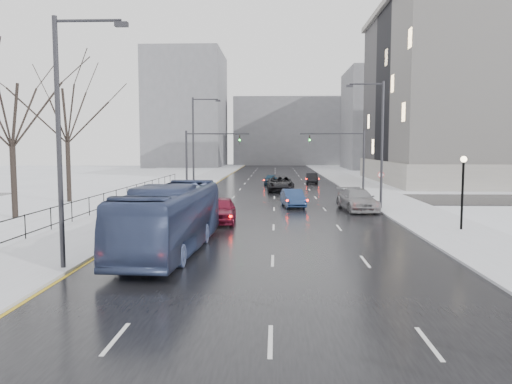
# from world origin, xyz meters

# --- Properties ---
(road) EXTENTS (16.00, 150.00, 0.04)m
(road) POSITION_xyz_m (0.00, 60.00, 0.02)
(road) COLOR black
(road) RESTS_ON ground
(cross_road) EXTENTS (130.00, 10.00, 0.04)m
(cross_road) POSITION_xyz_m (0.00, 48.00, 0.02)
(cross_road) COLOR black
(cross_road) RESTS_ON ground
(sidewalk_left) EXTENTS (5.00, 150.00, 0.16)m
(sidewalk_left) POSITION_xyz_m (-10.50, 60.00, 0.08)
(sidewalk_left) COLOR silver
(sidewalk_left) RESTS_ON ground
(sidewalk_right) EXTENTS (5.00, 150.00, 0.16)m
(sidewalk_right) POSITION_xyz_m (10.50, 60.00, 0.08)
(sidewalk_right) COLOR silver
(sidewalk_right) RESTS_ON ground
(park_strip) EXTENTS (14.00, 150.00, 0.12)m
(park_strip) POSITION_xyz_m (-20.00, 60.00, 0.06)
(park_strip) COLOR white
(park_strip) RESTS_ON ground
(tree_park_d) EXTENTS (8.75, 8.75, 12.50)m
(tree_park_d) POSITION_xyz_m (-17.80, 34.00, 0.00)
(tree_park_d) COLOR black
(tree_park_d) RESTS_ON ground
(tree_park_e) EXTENTS (9.45, 9.45, 13.50)m
(tree_park_e) POSITION_xyz_m (-18.20, 44.00, 0.00)
(tree_park_e) COLOR black
(tree_park_e) RESTS_ON ground
(iron_fence) EXTENTS (0.06, 70.00, 1.30)m
(iron_fence) POSITION_xyz_m (-13.00, 30.00, 0.91)
(iron_fence) COLOR black
(iron_fence) RESTS_ON sidewalk_left
(streetlight_r_mid) EXTENTS (2.95, 0.25, 10.00)m
(streetlight_r_mid) POSITION_xyz_m (8.17, 40.00, 5.62)
(streetlight_r_mid) COLOR #2D2D33
(streetlight_r_mid) RESTS_ON ground
(streetlight_l_near) EXTENTS (2.95, 0.25, 10.00)m
(streetlight_l_near) POSITION_xyz_m (-8.17, 20.00, 5.62)
(streetlight_l_near) COLOR #2D2D33
(streetlight_l_near) RESTS_ON ground
(streetlight_l_far) EXTENTS (2.95, 0.25, 10.00)m
(streetlight_l_far) POSITION_xyz_m (-8.17, 52.00, 5.62)
(streetlight_l_far) COLOR #2D2D33
(streetlight_l_far) RESTS_ON ground
(lamppost_r_mid) EXTENTS (0.36, 0.36, 4.28)m
(lamppost_r_mid) POSITION_xyz_m (11.00, 30.00, 2.94)
(lamppost_r_mid) COLOR black
(lamppost_r_mid) RESTS_ON sidewalk_right
(mast_signal_right) EXTENTS (6.10, 0.33, 6.50)m
(mast_signal_right) POSITION_xyz_m (7.33, 48.00, 4.11)
(mast_signal_right) COLOR #2D2D33
(mast_signal_right) RESTS_ON ground
(mast_signal_left) EXTENTS (6.10, 0.33, 6.50)m
(mast_signal_left) POSITION_xyz_m (-7.33, 48.00, 4.11)
(mast_signal_left) COLOR #2D2D33
(mast_signal_left) RESTS_ON ground
(no_uturn_sign) EXTENTS (0.60, 0.06, 2.70)m
(no_uturn_sign) POSITION_xyz_m (9.20, 44.00, 2.30)
(no_uturn_sign) COLOR #2D2D33
(no_uturn_sign) RESTS_ON sidewalk_right
(bldg_far_right) EXTENTS (24.00, 20.00, 22.00)m
(bldg_far_right) POSITION_xyz_m (28.00, 115.00, 11.00)
(bldg_far_right) COLOR slate
(bldg_far_right) RESTS_ON ground
(bldg_far_left) EXTENTS (18.00, 22.00, 28.00)m
(bldg_far_left) POSITION_xyz_m (-22.00, 125.00, 14.00)
(bldg_far_left) COLOR slate
(bldg_far_left) RESTS_ON ground
(bldg_far_center) EXTENTS (30.00, 18.00, 18.00)m
(bldg_far_center) POSITION_xyz_m (4.00, 140.00, 9.00)
(bldg_far_center) COLOR slate
(bldg_far_center) RESTS_ON ground
(bus) EXTENTS (3.23, 11.57, 3.19)m
(bus) POSITION_xyz_m (-4.80, 23.69, 1.64)
(bus) COLOR #36436A
(bus) RESTS_ON road
(sedan_center_near) EXTENTS (2.21, 5.04, 1.69)m
(sedan_center_near) POSITION_xyz_m (-3.50, 32.75, 0.88)
(sedan_center_near) COLOR maroon
(sedan_center_near) RESTS_ON road
(sedan_right_near) EXTENTS (2.10, 4.56, 1.45)m
(sedan_right_near) POSITION_xyz_m (1.55, 41.50, 0.76)
(sedan_right_near) COLOR navy
(sedan_right_near) RESTS_ON road
(sedan_right_cross) EXTENTS (3.03, 6.18, 1.69)m
(sedan_right_cross) POSITION_xyz_m (0.63, 55.75, 0.88)
(sedan_right_cross) COLOR black
(sedan_right_cross) RESTS_ON road
(sedan_right_far) EXTENTS (3.02, 5.99, 1.67)m
(sedan_right_far) POSITION_xyz_m (6.47, 39.41, 0.87)
(sedan_right_far) COLOR gray
(sedan_right_far) RESTS_ON road
(sedan_center_far) EXTENTS (1.75, 4.20, 1.42)m
(sedan_center_far) POSITION_xyz_m (-0.50, 64.88, 0.75)
(sedan_center_far) COLOR #142A3C
(sedan_center_far) RESTS_ON road
(sedan_right_distant) EXTENTS (1.54, 4.23, 1.38)m
(sedan_right_distant) POSITION_xyz_m (4.97, 67.69, 0.73)
(sedan_right_distant) COLOR black
(sedan_right_distant) RESTS_ON road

